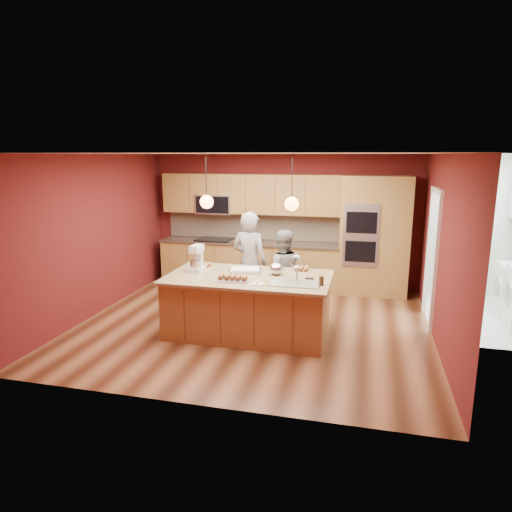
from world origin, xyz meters
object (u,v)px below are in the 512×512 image
(person_right, at_px, (282,273))
(person_left, at_px, (250,263))
(mixing_bowl, at_px, (276,269))
(island, at_px, (250,304))
(stand_mixer, at_px, (197,260))

(person_right, bearing_deg, person_left, -13.37)
(person_left, distance_m, mixing_bowl, 0.98)
(island, distance_m, person_right, 1.03)
(person_left, height_order, mixing_bowl, person_left)
(person_left, xyz_separation_m, stand_mixer, (-0.64, -0.83, 0.20))
(person_left, height_order, stand_mixer, person_left)
(person_right, xyz_separation_m, mixing_bowl, (0.05, -0.75, 0.26))
(island, bearing_deg, stand_mixer, 173.03)
(person_left, distance_m, person_right, 0.58)
(person_left, xyz_separation_m, mixing_bowl, (0.61, -0.75, 0.11))
(stand_mixer, distance_m, mixing_bowl, 1.26)
(person_left, bearing_deg, stand_mixer, 66.17)
(person_right, bearing_deg, mixing_bowl, 80.33)
(person_right, relative_size, stand_mixer, 3.59)
(person_left, distance_m, stand_mixer, 1.07)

